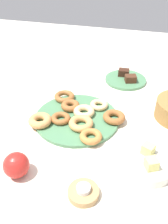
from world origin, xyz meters
TOP-DOWN VIEW (x-y plane):
  - ground_plane at (0.00, 0.00)m, footprint 2.40×2.40m
  - donut_plate at (0.00, 0.00)m, footprint 0.34×0.34m
  - donut_0 at (-0.02, 0.15)m, footprint 0.13×0.13m
  - donut_1 at (-0.02, 0.02)m, footprint 0.12×0.12m
  - donut_2 at (0.04, -0.05)m, footprint 0.10×0.10m
  - donut_3 at (0.05, 0.03)m, footprint 0.11×0.11m
  - donut_4 at (-0.05, -0.04)m, footprint 0.10×0.10m
  - donut_5 at (0.08, -0.13)m, footprint 0.10×0.10m
  - donut_6 at (-0.12, -0.09)m, footprint 0.12×0.12m
  - donut_7 at (-0.09, 0.07)m, footprint 0.10×0.10m
  - donut_8 at (0.12, 0.09)m, footprint 0.08×0.08m
  - cake_plate at (-0.38, 0.15)m, footprint 0.21×0.21m
  - brownie_near at (-0.41, 0.13)m, footprint 0.04×0.05m
  - brownie_far at (-0.35, 0.18)m, footprint 0.06×0.06m
  - candle_holder at (0.34, 0.12)m, footprint 0.09×0.09m
  - tealight at (0.34, 0.12)m, footprint 0.04×0.04m
  - fruit_bowl at (0.19, 0.29)m, footprint 0.17×0.17m
  - melon_chunk_left at (0.16, 0.29)m, footprint 0.05×0.05m
  - melon_chunk_right at (0.22, 0.30)m, footprint 0.05×0.05m
  - apple at (0.32, -0.10)m, footprint 0.08×0.08m

SIDE VIEW (x-z plane):
  - ground_plane at x=0.00m, z-range 0.00..0.00m
  - donut_plate at x=0.00m, z-range 0.00..0.01m
  - cake_plate at x=-0.38m, z-range 0.00..0.01m
  - candle_holder at x=0.34m, z-range 0.00..0.02m
  - fruit_bowl at x=0.19m, z-range 0.00..0.03m
  - donut_7 at x=-0.09m, z-range 0.01..0.04m
  - donut_2 at x=0.04m, z-range 0.01..0.04m
  - donut_8 at x=0.12m, z-range 0.01..0.04m
  - donut_6 at x=-0.12m, z-range 0.01..0.04m
  - donut_0 at x=-0.02m, z-range 0.01..0.04m
  - donut_4 at x=-0.05m, z-range 0.01..0.04m
  - donut_1 at x=-0.02m, z-range 0.01..0.04m
  - donut_3 at x=0.05m, z-range 0.01..0.04m
  - donut_5 at x=0.08m, z-range 0.01..0.04m
  - tealight at x=0.34m, z-range 0.02..0.04m
  - brownie_near at x=-0.41m, z-range 0.01..0.05m
  - brownie_far at x=-0.35m, z-range 0.01..0.05m
  - apple at x=0.32m, z-range 0.00..0.08m
  - melon_chunk_left at x=0.16m, z-range 0.03..0.07m
  - melon_chunk_right at x=0.22m, z-range 0.03..0.07m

